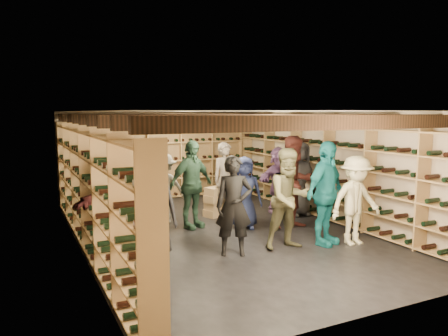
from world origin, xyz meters
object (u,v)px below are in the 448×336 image
person_6 (244,193)px  crate_loose (234,210)px  person_3 (356,200)px  person_8 (295,182)px  person_5 (118,205)px  person_12 (299,179)px  person_2 (290,199)px  crate_stack_right (216,202)px  person_11 (279,179)px  person_9 (164,188)px  person_10 (191,185)px  person_1 (234,206)px  person_0 (152,208)px  crate_stack_left (159,196)px  person_7 (226,180)px  person_4 (326,193)px

person_6 → crate_loose: bearing=93.9°
person_3 → person_8: bearing=105.1°
person_5 → person_12: 4.45m
person_2 → person_3: bearing=-11.3°
crate_stack_right → person_11: (1.55, -0.25, 0.45)m
person_2 → person_9: (-1.40, 2.70, -0.13)m
crate_stack_right → person_10: 1.26m
crate_loose → person_1: size_ratio=0.30×
person_0 → person_10: 1.97m
person_8 → person_9: size_ratio=1.27×
crate_stack_left → person_1: 3.92m
crate_stack_left → person_8: 3.58m
crate_stack_right → crate_loose: (0.47, 0.00, -0.25)m
crate_stack_left → person_9: person_9 is taller
person_8 → person_12: bearing=49.1°
crate_loose → person_1: 3.04m
person_5 → person_8: bearing=-6.5°
person_0 → person_11: (3.72, 1.95, -0.06)m
person_2 → person_8: bearing=54.3°
person_5 → person_6: 2.73m
person_0 → person_11: 4.20m
person_1 → person_8: person_8 is taller
crate_loose → person_9: 1.85m
person_7 → person_2: bearing=-90.8°
person_4 → person_12: size_ratio=1.09×
crate_loose → person_2: person_2 is taller
person_0 → person_5: (-0.44, 0.53, -0.01)m
person_3 → person_6: bearing=126.3°
person_8 → person_11: (0.53, 1.39, -0.17)m
person_9 → person_10: bearing=-42.3°
person_9 → person_3: bearing=-30.4°
person_3 → person_5: bearing=162.5°
person_3 → person_5: size_ratio=0.96×
crate_stack_right → person_1: person_1 is taller
person_5 → person_6: (2.69, 0.47, -0.09)m
person_1 → person_6: 1.72m
person_11 → person_4: bearing=-116.3°
person_1 → person_3: 2.28m
person_11 → person_12: (0.21, -0.51, 0.08)m
person_0 → person_7: (2.34, 2.04, 0.01)m
person_1 → person_7: 2.68m
crate_loose → person_11: (1.08, -0.25, 0.70)m
crate_stack_right → person_9: 1.33m
person_5 → person_12: bearing=4.9°
person_8 → person_0: bearing=-171.3°
person_11 → crate_stack_right: bearing=159.7°
person_5 → person_11: 4.39m
person_6 → person_10: 1.10m
crate_loose → person_11: bearing=-12.9°
person_1 → person_3: bearing=12.2°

